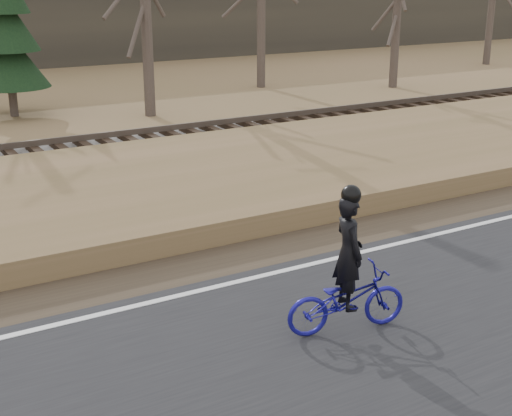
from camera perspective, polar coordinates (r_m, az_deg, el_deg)
ground at (r=13.93m, az=17.26°, el=-1.92°), size 120.00×120.00×0.00m
edge_line at (r=14.04m, az=16.70°, el=-1.43°), size 120.00×0.12×0.01m
shoulder at (r=14.71m, az=13.88°, el=-0.48°), size 120.00×1.60×0.04m
embankment at (r=16.82m, az=6.90°, el=3.01°), size 120.00×5.00×0.44m
ballast at (r=19.88m, az=0.29°, el=5.55°), size 120.00×3.00×0.45m
railroad at (r=19.82m, az=0.30°, el=6.40°), size 120.00×2.40×0.29m
treeline_backdrop at (r=39.96m, az=-16.56°, el=15.29°), size 120.00×4.00×6.00m
cyclist at (r=9.52m, az=7.30°, el=-6.21°), size 1.76×0.93×2.03m
bare_tree_right at (r=30.82m, az=11.24°, el=15.56°), size 0.36×0.36×6.62m
conifer at (r=25.28m, az=-19.46°, el=13.77°), size 2.60×2.60×6.46m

